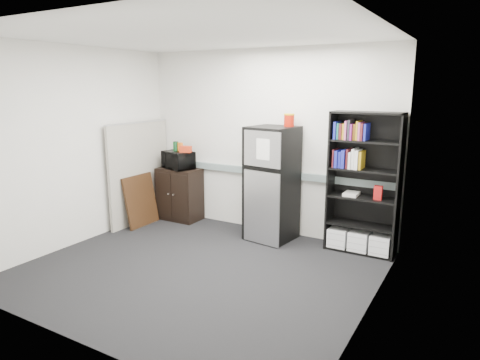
{
  "coord_description": "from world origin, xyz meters",
  "views": [
    {
      "loc": [
        2.84,
        -3.91,
        2.16
      ],
      "look_at": [
        0.06,
        0.9,
        0.94
      ],
      "focal_mm": 32.0,
      "sensor_mm": 36.0,
      "label": 1
    }
  ],
  "objects_px": {
    "bookshelf": "(364,185)",
    "cubicle_partition": "(140,173)",
    "microwave": "(178,160)",
    "cabinet": "(180,194)",
    "refrigerator": "(272,184)"
  },
  "relations": [
    {
      "from": "bookshelf",
      "to": "cubicle_partition",
      "type": "distance_m",
      "value": 3.46
    },
    {
      "from": "microwave",
      "to": "cabinet",
      "type": "bearing_deg",
      "value": 107.77
    },
    {
      "from": "bookshelf",
      "to": "microwave",
      "type": "relative_size",
      "value": 3.64
    },
    {
      "from": "cubicle_partition",
      "to": "refrigerator",
      "type": "distance_m",
      "value": 2.2
    },
    {
      "from": "bookshelf",
      "to": "cabinet",
      "type": "height_order",
      "value": "bookshelf"
    },
    {
      "from": "cabinet",
      "to": "refrigerator",
      "type": "xyz_separation_m",
      "value": [
        1.71,
        -0.08,
        0.38
      ]
    },
    {
      "from": "bookshelf",
      "to": "cubicle_partition",
      "type": "relative_size",
      "value": 1.14
    },
    {
      "from": "cabinet",
      "to": "bookshelf",
      "type": "bearing_deg",
      "value": 1.24
    },
    {
      "from": "bookshelf",
      "to": "refrigerator",
      "type": "xyz_separation_m",
      "value": [
        -1.25,
        -0.14,
        -0.1
      ]
    },
    {
      "from": "cubicle_partition",
      "to": "bookshelf",
      "type": "bearing_deg",
      "value": 8.06
    },
    {
      "from": "microwave",
      "to": "refrigerator",
      "type": "relative_size",
      "value": 0.31
    },
    {
      "from": "cubicle_partition",
      "to": "refrigerator",
      "type": "bearing_deg",
      "value": 8.9
    },
    {
      "from": "bookshelf",
      "to": "microwave",
      "type": "xyz_separation_m",
      "value": [
        -2.97,
        -0.08,
        0.08
      ]
    },
    {
      "from": "refrigerator",
      "to": "cabinet",
      "type": "bearing_deg",
      "value": -174.87
    },
    {
      "from": "cubicle_partition",
      "to": "microwave",
      "type": "relative_size",
      "value": 3.19
    }
  ]
}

